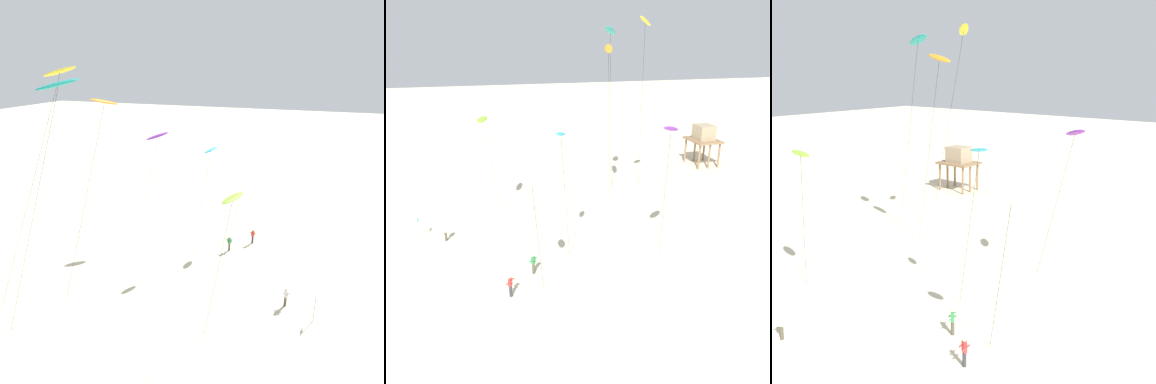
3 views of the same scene
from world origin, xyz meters
TOP-DOWN VIEW (x-y plane):
  - ground_plane at (0.00, 0.00)m, footprint 260.00×260.00m
  - kite_lime at (-8.54, 1.43)m, footprint 3.98×1.94m
  - kite_yellow at (-7.11, 16.19)m, footprint 8.00×4.34m
  - kite_orange at (-6.59, 12.63)m, footprint 6.32×3.00m
  - kite_white at (6.19, 3.52)m, footprint 2.79×1.32m
  - kite_cyan at (2.05, 6.31)m, footprint 3.43×1.82m
  - kite_teal at (-10.09, 13.97)m, footprint 7.25×3.76m
  - kite_purple at (4.57, 13.37)m, footprint 4.63×2.78m
  - kite_flyer_nearest at (-5.54, -2.68)m, footprint 0.72×0.71m
  - kite_flyer_middle at (1.94, 4.01)m, footprint 0.73×0.73m
  - kite_flyer_furthest at (4.48, 1.97)m, footprint 0.70×0.69m
  - stilt_house at (-20.48, 31.73)m, footprint 4.79×3.78m

SIDE VIEW (x-z plane):
  - ground_plane at x=0.00m, z-range 0.00..0.00m
  - kite_flyer_nearest at x=-5.54m, z-range 0.06..1.73m
  - kite_flyer_middle at x=1.94m, z-range 0.06..1.73m
  - kite_flyer_furthest at x=4.48m, z-range 0.06..1.73m
  - stilt_house at x=-20.48m, z-range 1.31..7.01m
  - kite_white at x=6.19m, z-range 4.31..13.79m
  - kite_lime at x=-8.54m, z-range 4.95..15.31m
  - kite_cyan at x=2.05m, z-range 5.13..16.34m
  - kite_purple at x=4.57m, z-range 5.39..17.24m
  - kite_orange at x=-6.59m, z-range 7.68..24.38m
  - kite_teal at x=-10.09m, z-range 8.46..26.69m
  - kite_yellow at x=-7.11m, z-range 8.71..27.76m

